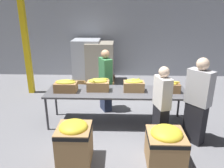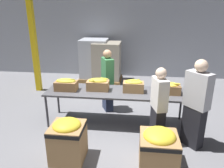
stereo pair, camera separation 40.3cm
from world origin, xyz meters
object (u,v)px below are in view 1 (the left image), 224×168
Objects in this scene: volunteer_0 at (161,105)px; pallet_stack_1 at (87,61)px; volunteer_2 at (106,81)px; donation_bin_1 at (166,145)px; donation_bin_0 at (74,141)px; pallet_stack_0 at (100,63)px; banana_box_2 at (134,85)px; support_pillar at (24,29)px; volunteer_1 at (198,102)px; banana_box_0 at (66,86)px; banana_box_1 at (98,85)px; sorting_table at (117,93)px; banana_box_3 at (170,86)px.

pallet_stack_1 is at bearing 12.39° from volunteer_0.
volunteer_2 is 2.45m from donation_bin_1.
pallet_stack_0 reaches higher than donation_bin_0.
pallet_stack_1 reaches higher than banana_box_2.
donation_bin_1 is at bearing -42.37° from support_pillar.
pallet_stack_1 is (1.63, 1.34, -1.25)m from support_pillar.
volunteer_1 is 2.23× the size of donation_bin_0.
banana_box_2 is 0.87m from volunteer_0.
support_pillar is (-1.62, 1.96, 1.06)m from banana_box_0.
volunteer_1 is 0.44× the size of support_pillar.
banana_box_1 is 0.31× the size of volunteer_2.
donation_bin_0 is 1.58m from donation_bin_1.
pallet_stack_0 is at bearing -19.17° from pallet_stack_1.
support_pillar is at bearing 121.79° from donation_bin_0.
pallet_stack_1 reaches higher than donation_bin_0.
volunteer_0 is 1.02× the size of pallet_stack_1.
donation_bin_1 is (0.47, -1.42, -0.58)m from banana_box_2.
volunteer_2 reaches higher than sorting_table.
pallet_stack_0 is (-2.21, 3.78, -0.15)m from volunteer_1.
pallet_stack_0 is (-1.50, 4.48, 0.34)m from donation_bin_1.
pallet_stack_1 is (-2.32, 3.25, -0.18)m from banana_box_3.
donation_bin_0 is 4.68m from pallet_stack_1.
banana_box_3 is 4.00m from pallet_stack_1.
volunteer_0 reaches higher than banana_box_0.
banana_box_0 is at bearing -90.15° from pallet_stack_1.
banana_box_3 is at bearing -11.31° from volunteer_1.
volunteer_1 reaches higher than volunteer_2.
banana_box_0 is 1.08× the size of banana_box_2.
banana_box_0 is 3.31m from pallet_stack_1.
banana_box_3 is 4.51m from support_pillar.
support_pillar is (-2.05, 3.31, 1.58)m from donation_bin_0.
sorting_table is 3.59m from support_pillar.
pallet_stack_0 is at bearing 80.88° from banana_box_0.
banana_box_3 is 2.42m from donation_bin_0.
pallet_stack_0 reaches higher than donation_bin_1.
sorting_table is 4.55× the size of donation_bin_1.
pallet_stack_0 is (-1.53, 3.74, -0.06)m from volunteer_0.
pallet_stack_1 is (-0.71, 3.23, -0.20)m from banana_box_1.
banana_box_2 is at bearing -71.48° from pallet_stack_0.
donation_bin_1 is at bearing 94.02° from volunteer_1.
banana_box_0 is 1.53m from banana_box_2.
banana_box_3 is at bearing -59.35° from pallet_stack_0.
volunteer_2 reaches higher than banana_box_2.
volunteer_0 is 0.89× the size of volunteer_1.
donation_bin_1 is at bearing -102.97° from banana_box_3.
pallet_stack_0 is (-1.03, 3.06, -0.24)m from banana_box_2.
support_pillar is at bearing -140.52° from pallet_stack_1.
volunteer_2 is at bearing -25.71° from support_pillar.
support_pillar is 2.77× the size of pallet_stack_0.
sorting_table reaches higher than donation_bin_0.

